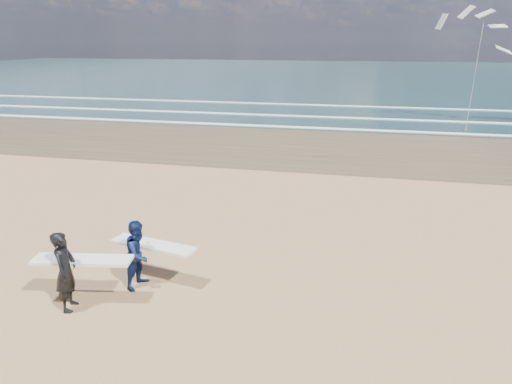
# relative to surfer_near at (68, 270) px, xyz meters

# --- Properties ---
(ocean) EXTENTS (220.00, 100.00, 0.02)m
(ocean) POSITION_rel_surfer_near_xyz_m (19.34, 71.85, -0.93)
(ocean) COLOR #193638
(ocean) RESTS_ON ground
(surfer_near) EXTENTS (2.26, 1.18, 1.84)m
(surfer_near) POSITION_rel_surfer_near_xyz_m (0.00, 0.00, 0.00)
(surfer_near) COLOR black
(surfer_near) RESTS_ON ground
(surfer_far) EXTENTS (2.26, 1.28, 1.68)m
(surfer_far) POSITION_rel_surfer_near_xyz_m (1.09, 1.26, -0.09)
(surfer_far) COLOR #0B183E
(surfer_far) RESTS_ON ground
(kite_1) EXTENTS (5.52, 4.71, 8.44)m
(kite_1) POSITION_rel_surfer_near_xyz_m (13.55, 26.71, 3.69)
(kite_1) COLOR slate
(kite_1) RESTS_ON ground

